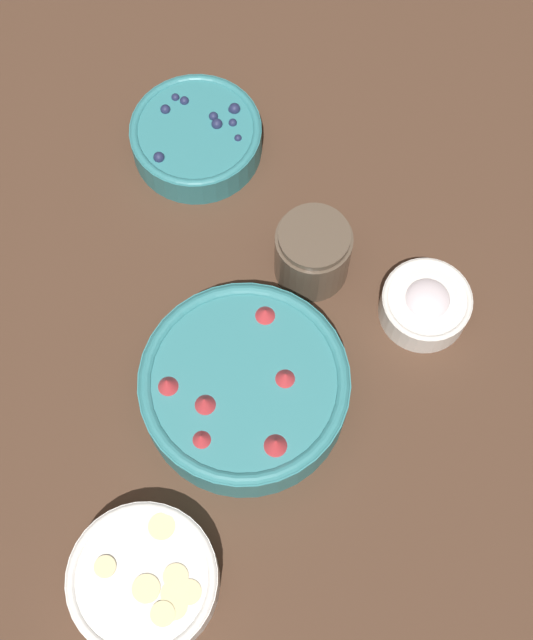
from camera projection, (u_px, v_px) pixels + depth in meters
name	position (u px, v px, depth m)	size (l,w,h in m)	color
ground_plane	(185.00, 363.00, 1.12)	(4.00, 4.00, 0.00)	#4C3323
bowl_strawberries	(244.00, 387.00, 1.07)	(0.25, 0.25, 0.09)	teal
bowl_blueberries	(196.00, 136.00, 1.21)	(0.18, 0.18, 0.06)	teal
bowl_bananas	(144.00, 580.00, 0.99)	(0.17, 0.17, 0.05)	white
bowl_cream	(426.00, 304.00, 1.12)	(0.11, 0.11, 0.05)	white
jar_chocolate	(313.00, 254.00, 1.13)	(0.10, 0.10, 0.10)	brown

